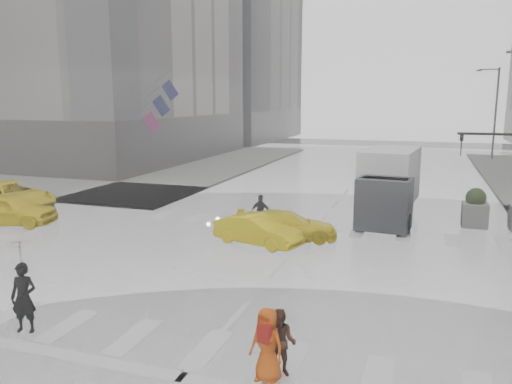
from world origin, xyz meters
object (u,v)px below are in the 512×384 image
(pedestrian_orange, at_px, (267,344))
(taxi_front, at_px, (8,210))
(pedestrian_brown, at_px, (280,343))
(box_truck, at_px, (388,183))
(taxi_mid, at_px, (258,230))

(pedestrian_orange, height_order, taxi_front, pedestrian_orange)
(pedestrian_brown, distance_m, taxi_front, 17.97)
(pedestrian_orange, bearing_deg, pedestrian_brown, 72.44)
(taxi_front, height_order, box_truck, box_truck)
(pedestrian_brown, xyz_separation_m, taxi_front, (-15.83, 8.50, 0.01))
(pedestrian_orange, bearing_deg, taxi_front, 166.83)
(taxi_front, xyz_separation_m, taxi_mid, (12.23, 0.72, -0.14))
(taxi_front, distance_m, box_truck, 18.35)
(pedestrian_orange, height_order, taxi_mid, pedestrian_orange)
(pedestrian_orange, height_order, box_truck, box_truck)
(pedestrian_brown, relative_size, box_truck, 0.23)
(pedestrian_orange, xyz_separation_m, taxi_front, (-15.63, 8.80, -0.06))
(box_truck, bearing_deg, pedestrian_brown, -87.86)
(pedestrian_brown, xyz_separation_m, box_truck, (1.08, 15.55, 1.09))
(taxi_front, bearing_deg, pedestrian_orange, -133.36)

